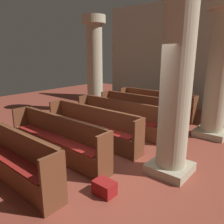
{
  "coord_description": "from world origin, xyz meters",
  "views": [
    {
      "loc": [
        2.89,
        -3.42,
        2.36
      ],
      "look_at": [
        -0.98,
        1.18,
        0.75
      ],
      "focal_mm": 35.73,
      "sensor_mm": 36.0,
      "label": 1
    }
  ],
  "objects_px": {
    "pew_row_4": "(57,137)",
    "pew_row_5": "(7,153)",
    "pew_row_1": "(139,109)",
    "kneeler_box_red": "(104,188)",
    "pillar_far_side": "(95,63)",
    "hymn_book": "(162,97)",
    "pew_row_3": "(92,125)",
    "pew_row_0": "(155,103)",
    "lectern": "(181,100)",
    "pew_row_2": "(118,116)",
    "pillar_aisle_side": "(219,69)",
    "pillar_aisle_rear": "(177,77)"
  },
  "relations": [
    {
      "from": "pew_row_4",
      "to": "pew_row_5",
      "type": "bearing_deg",
      "value": -90.0
    },
    {
      "from": "pew_row_1",
      "to": "kneeler_box_red",
      "type": "relative_size",
      "value": 8.18
    },
    {
      "from": "pillar_far_side",
      "to": "hymn_book",
      "type": "height_order",
      "value": "pillar_far_side"
    },
    {
      "from": "pew_row_5",
      "to": "pillar_far_side",
      "type": "xyz_separation_m",
      "value": [
        -2.29,
        4.78,
        1.44
      ]
    },
    {
      "from": "pew_row_3",
      "to": "hymn_book",
      "type": "distance_m",
      "value": 2.62
    },
    {
      "from": "pew_row_1",
      "to": "pillar_far_side",
      "type": "relative_size",
      "value": 0.83
    },
    {
      "from": "hymn_book",
      "to": "kneeler_box_red",
      "type": "xyz_separation_m",
      "value": [
        1.07,
        -3.99,
        -0.83
      ]
    },
    {
      "from": "pew_row_0",
      "to": "kneeler_box_red",
      "type": "relative_size",
      "value": 8.18
    },
    {
      "from": "pew_row_4",
      "to": "lectern",
      "type": "height_order",
      "value": "lectern"
    },
    {
      "from": "pew_row_2",
      "to": "pillar_aisle_side",
      "type": "bearing_deg",
      "value": 31.26
    },
    {
      "from": "hymn_book",
      "to": "pew_row_1",
      "type": "bearing_deg",
      "value": -165.91
    },
    {
      "from": "pew_row_4",
      "to": "pillar_far_side",
      "type": "relative_size",
      "value": 0.83
    },
    {
      "from": "pew_row_5",
      "to": "hymn_book",
      "type": "bearing_deg",
      "value": 81.12
    },
    {
      "from": "pillar_aisle_side",
      "to": "lectern",
      "type": "height_order",
      "value": "pillar_aisle_side"
    },
    {
      "from": "pew_row_3",
      "to": "hymn_book",
      "type": "relative_size",
      "value": 14.17
    },
    {
      "from": "pew_row_3",
      "to": "pillar_aisle_side",
      "type": "height_order",
      "value": "pillar_aisle_side"
    },
    {
      "from": "pew_row_1",
      "to": "pillar_aisle_side",
      "type": "height_order",
      "value": "pillar_aisle_side"
    },
    {
      "from": "lectern",
      "to": "hymn_book",
      "type": "relative_size",
      "value": 4.99
    },
    {
      "from": "pillar_far_side",
      "to": "pillar_aisle_rear",
      "type": "xyz_separation_m",
      "value": [
        4.63,
        -2.6,
        0.0
      ]
    },
    {
      "from": "lectern",
      "to": "kneeler_box_red",
      "type": "xyz_separation_m",
      "value": [
        1.35,
        -6.27,
        -0.33
      ]
    },
    {
      "from": "pillar_far_side",
      "to": "pew_row_0",
      "type": "bearing_deg",
      "value": 22.27
    },
    {
      "from": "lectern",
      "to": "pew_row_1",
      "type": "bearing_deg",
      "value": -100.7
    },
    {
      "from": "pew_row_0",
      "to": "hymn_book",
      "type": "xyz_separation_m",
      "value": [
        0.74,
        -0.96,
        0.46
      ]
    },
    {
      "from": "pillar_aisle_rear",
      "to": "lectern",
      "type": "xyz_separation_m",
      "value": [
        -1.87,
        4.86,
        -1.48
      ]
    },
    {
      "from": "pillar_aisle_side",
      "to": "hymn_book",
      "type": "xyz_separation_m",
      "value": [
        -1.6,
        -0.09,
        -0.99
      ]
    },
    {
      "from": "pillar_far_side",
      "to": "lectern",
      "type": "xyz_separation_m",
      "value": [
        2.76,
        2.26,
        -1.48
      ]
    },
    {
      "from": "lectern",
      "to": "pew_row_5",
      "type": "bearing_deg",
      "value": -93.79
    },
    {
      "from": "lectern",
      "to": "pew_row_0",
      "type": "bearing_deg",
      "value": -109.41
    },
    {
      "from": "pew_row_2",
      "to": "kneeler_box_red",
      "type": "bearing_deg",
      "value": -55.75
    },
    {
      "from": "pillar_far_side",
      "to": "hymn_book",
      "type": "bearing_deg",
      "value": -0.36
    },
    {
      "from": "pew_row_3",
      "to": "lectern",
      "type": "relative_size",
      "value": 2.84
    },
    {
      "from": "pew_row_3",
      "to": "pillar_aisle_rear",
      "type": "xyz_separation_m",
      "value": [
        2.34,
        -0.11,
        1.44
      ]
    },
    {
      "from": "lectern",
      "to": "kneeler_box_red",
      "type": "distance_m",
      "value": 6.42
    },
    {
      "from": "pew_row_0",
      "to": "kneeler_box_red",
      "type": "height_order",
      "value": "pew_row_0"
    },
    {
      "from": "pew_row_0",
      "to": "pillar_aisle_rear",
      "type": "height_order",
      "value": "pillar_aisle_rear"
    },
    {
      "from": "pillar_aisle_rear",
      "to": "hymn_book",
      "type": "relative_size",
      "value": 17.16
    },
    {
      "from": "pew_row_1",
      "to": "pew_row_4",
      "type": "xyz_separation_m",
      "value": [
        0.0,
        -3.43,
        0.0
      ]
    },
    {
      "from": "pew_row_3",
      "to": "kneeler_box_red",
      "type": "xyz_separation_m",
      "value": [
        1.81,
        -1.52,
        -0.37
      ]
    },
    {
      "from": "pew_row_1",
      "to": "hymn_book",
      "type": "distance_m",
      "value": 0.89
    },
    {
      "from": "pew_row_2",
      "to": "pillar_far_side",
      "type": "relative_size",
      "value": 0.83
    },
    {
      "from": "pew_row_0",
      "to": "hymn_book",
      "type": "distance_m",
      "value": 1.29
    },
    {
      "from": "pew_row_0",
      "to": "pew_row_2",
      "type": "height_order",
      "value": "same"
    },
    {
      "from": "kneeler_box_red",
      "to": "pew_row_1",
      "type": "bearing_deg",
      "value": 115.47
    },
    {
      "from": "pew_row_1",
      "to": "kneeler_box_red",
      "type": "bearing_deg",
      "value": -64.53
    },
    {
      "from": "pew_row_2",
      "to": "pillar_aisle_side",
      "type": "relative_size",
      "value": 0.83
    },
    {
      "from": "pew_row_1",
      "to": "pillar_aisle_rear",
      "type": "xyz_separation_m",
      "value": [
        2.34,
        -2.4,
        1.44
      ]
    },
    {
      "from": "pew_row_0",
      "to": "pillar_far_side",
      "type": "height_order",
      "value": "pillar_far_side"
    },
    {
      "from": "pew_row_2",
      "to": "kneeler_box_red",
      "type": "distance_m",
      "value": 3.24
    },
    {
      "from": "pew_row_5",
      "to": "kneeler_box_red",
      "type": "distance_m",
      "value": 2.0
    },
    {
      "from": "pew_row_3",
      "to": "kneeler_box_red",
      "type": "distance_m",
      "value": 2.39
    }
  ]
}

